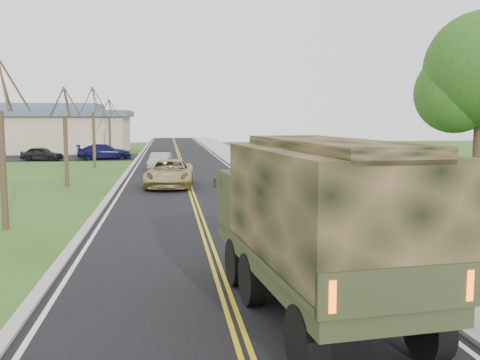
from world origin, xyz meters
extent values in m
plane|color=#2E4D19|center=(0.00, 0.00, 0.00)|extent=(160.00, 160.00, 0.00)
cube|color=black|center=(0.00, 40.00, 0.01)|extent=(8.00, 120.00, 0.01)
cube|color=#9E998E|center=(4.15, 40.00, 0.06)|extent=(0.30, 120.00, 0.12)
cube|color=#9E998E|center=(5.90, 40.00, 0.05)|extent=(3.20, 120.00, 0.10)
cube|color=#9E998E|center=(-4.15, 40.00, 0.05)|extent=(0.30, 120.00, 0.10)
cylinder|color=#38281C|center=(11.00, 10.00, 2.52)|extent=(0.44, 0.44, 5.04)
sphere|color=#214915|center=(10.20, 10.50, 4.95)|extent=(3.24, 3.24, 3.24)
cylinder|color=#38281C|center=(-7.00, 10.00, 2.10)|extent=(0.24, 0.24, 4.20)
cylinder|color=#38281C|center=(-6.52, 10.13, 5.13)|extent=(1.01, 0.33, 1.90)
cylinder|color=#38281C|center=(-6.97, 10.62, 5.05)|extent=(0.13, 1.29, 1.74)
cylinder|color=#38281C|center=(-6.73, 9.59, 5.13)|extent=(0.58, 0.90, 1.90)
cylinder|color=#38281C|center=(-7.00, 22.00, 1.98)|extent=(0.24, 0.24, 3.96)
cylinder|color=#38281C|center=(-6.55, 22.12, 4.83)|extent=(0.96, 0.32, 1.79)
cylinder|color=#38281C|center=(-6.97, 22.58, 4.76)|extent=(0.12, 1.22, 1.65)
cylinder|color=#38281C|center=(-7.43, 22.17, 4.83)|extent=(0.93, 0.41, 1.79)
cylinder|color=#38281C|center=(-7.37, 21.55, 4.76)|extent=(0.75, 0.99, 1.67)
cylinder|color=#38281C|center=(-6.75, 21.61, 4.83)|extent=(0.55, 0.85, 1.80)
cylinder|color=#38281C|center=(-7.00, 34.00, 2.22)|extent=(0.24, 0.24, 4.44)
cylinder|color=#38281C|center=(-6.50, 34.13, 5.42)|extent=(1.07, 0.35, 2.00)
cylinder|color=#38281C|center=(-6.97, 34.65, 5.34)|extent=(0.13, 1.36, 1.84)
cylinder|color=#38281C|center=(-7.49, 34.19, 5.42)|extent=(1.03, 0.46, 2.00)
cylinder|color=#38281C|center=(-7.41, 33.49, 5.34)|extent=(0.83, 1.10, 1.87)
cylinder|color=#38281C|center=(-6.72, 33.56, 5.42)|extent=(0.61, 0.95, 2.01)
cylinder|color=#38281C|center=(-7.00, 46.00, 2.04)|extent=(0.24, 0.24, 4.08)
cylinder|color=#38281C|center=(-6.54, 46.12, 4.98)|extent=(0.99, 0.33, 1.84)
cylinder|color=#38281C|center=(-6.97, 46.60, 4.91)|extent=(0.13, 1.25, 1.69)
cylinder|color=#38281C|center=(-7.45, 46.17, 4.98)|extent=(0.95, 0.42, 1.85)
cylinder|color=#38281C|center=(-7.38, 45.53, 4.91)|extent=(0.77, 1.02, 1.72)
cylinder|color=#38281C|center=(-6.74, 45.60, 4.98)|extent=(0.57, 0.88, 1.85)
cube|color=tan|center=(-16.00, 56.00, 2.10)|extent=(20.00, 12.00, 4.20)
cube|color=#475466|center=(-16.00, 56.00, 4.50)|extent=(21.00, 13.00, 0.70)
cube|color=#475466|center=(-16.00, 56.00, 5.20)|extent=(14.00, 8.00, 0.90)
cube|color=black|center=(-10.00, 46.00, 0.01)|extent=(18.00, 10.00, 0.02)
cylinder|color=black|center=(0.81, -2.06, 0.55)|extent=(0.46, 1.13, 1.10)
cylinder|color=black|center=(2.91, -1.85, 0.55)|extent=(0.46, 1.13, 1.10)
cylinder|color=black|center=(0.49, 1.14, 0.55)|extent=(0.46, 1.13, 1.10)
cylinder|color=black|center=(2.59, 1.35, 0.55)|extent=(0.46, 1.13, 1.10)
cylinder|color=black|center=(0.35, 2.54, 0.55)|extent=(0.46, 1.13, 1.10)
cylinder|color=black|center=(2.45, 2.75, 0.55)|extent=(0.46, 1.13, 1.10)
cube|color=#31381E|center=(1.60, 0.64, 1.05)|extent=(3.10, 7.24, 0.35)
cube|color=#31381E|center=(1.34, 3.19, 1.91)|extent=(2.59, 2.14, 1.41)
cube|color=black|center=(1.25, 4.09, 2.11)|extent=(2.21, 0.30, 0.70)
cube|color=#31381E|center=(1.69, -0.21, 1.31)|extent=(3.03, 5.55, 0.15)
cube|color=black|center=(1.69, -0.21, 2.36)|extent=(3.03, 5.55, 2.01)
cube|color=black|center=(1.69, -0.21, 3.42)|extent=(2.13, 5.46, 0.25)
cube|color=#31381E|center=(1.95, -2.86, 1.56)|extent=(2.51, 0.37, 0.65)
cube|color=#FF590C|center=(0.91, -3.02, 1.56)|extent=(0.10, 0.05, 0.45)
cube|color=#FF590C|center=(3.01, -2.81, 1.56)|extent=(0.10, 0.05, 0.45)
imported|color=tan|center=(-1.13, 21.13, 0.78)|extent=(2.98, 5.81, 1.57)
imported|color=#A6A6AB|center=(-1.79, 31.09, 0.67)|extent=(1.87, 4.21, 1.34)
imported|color=#0F1A3A|center=(10.62, 11.45, 0.78)|extent=(5.77, 4.22, 1.55)
cube|color=#17401E|center=(4.75, 2.98, 0.50)|extent=(0.70, 0.62, 0.80)
imported|color=black|center=(-12.81, 42.00, 0.65)|extent=(4.07, 2.41, 1.30)
imported|color=#9F9FA3|center=(-9.02, 49.95, 0.60)|extent=(3.82, 2.65, 1.19)
imported|color=#0F103A|center=(-7.23, 42.94, 0.75)|extent=(5.42, 2.89, 1.49)
camera|label=1|loc=(-1.25, -9.69, 3.93)|focal=40.00mm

